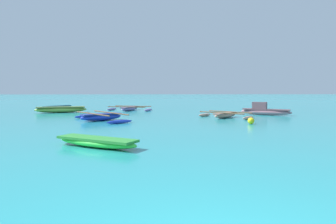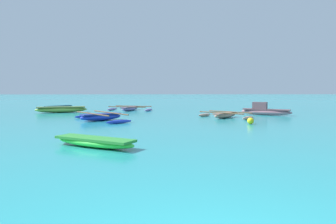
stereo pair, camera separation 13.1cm
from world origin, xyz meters
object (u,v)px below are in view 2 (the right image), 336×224
moored_boat_2 (94,142)px  moored_boat_6 (101,117)px  moored_boat_5 (58,107)px  moored_boat_4 (130,108)px  moored_boat_0 (265,111)px  moored_boat_3 (61,109)px  mooring_buoy_0 (250,121)px  moored_boat_1 (225,115)px

moored_boat_2 → moored_boat_6: bearing=129.4°
moored_boat_5 → moored_boat_2: bearing=-122.1°
moored_boat_2 → moored_boat_4: size_ratio=0.73×
moored_boat_0 → moored_boat_3: size_ratio=0.81×
moored_boat_0 → moored_boat_6: bearing=-130.0°
moored_boat_2 → moored_boat_3: moored_boat_3 is taller
mooring_buoy_0 → moored_boat_0: bearing=63.4°
moored_boat_0 → moored_boat_2: bearing=-97.0°
moored_boat_2 → moored_boat_6: 8.39m
moored_boat_0 → mooring_buoy_0: moored_boat_0 is taller
moored_boat_5 → moored_boat_6: size_ratio=0.62×
moored_boat_4 → moored_boat_0: bearing=-96.6°
moored_boat_3 → moored_boat_1: bearing=-38.4°
moored_boat_4 → moored_boat_6: (-0.95, -8.57, 0.04)m
moored_boat_0 → mooring_buoy_0: 6.28m
moored_boat_2 → moored_boat_6: moored_boat_6 is taller
moored_boat_0 → mooring_buoy_0: (-2.81, -5.61, -0.15)m
moored_boat_4 → mooring_buoy_0: moored_boat_4 is taller
moored_boat_4 → moored_boat_6: 8.62m
moored_boat_5 → moored_boat_6: (6.17, -11.26, 0.04)m
moored_boat_1 → moored_boat_5: moored_boat_1 is taller
moored_boat_3 → moored_boat_6: (4.34, -6.41, -0.04)m
moored_boat_4 → mooring_buoy_0: 13.01m
moored_boat_1 → moored_boat_0: bearing=-14.9°
moored_boat_3 → moored_boat_2: bearing=-84.8°
moored_boat_0 → moored_boat_4: size_ratio=0.80×
moored_boat_1 → moored_boat_6: size_ratio=0.77×
moored_boat_1 → moored_boat_4: moored_boat_1 is taller
moored_boat_0 → moored_boat_1: bearing=-115.8°
moored_boat_2 → moored_boat_5: moored_boat_5 is taller
moored_boat_3 → moored_boat_4: (5.29, 2.16, -0.08)m
moored_boat_4 → moored_boat_5: size_ratio=1.48×
moored_boat_2 → mooring_buoy_0: 9.26m
moored_boat_4 → moored_boat_3: bearing=132.4°
moored_boat_4 → moored_boat_6: moored_boat_6 is taller
moored_boat_1 → moored_boat_3: size_ratio=0.85×
moored_boat_3 → moored_boat_5: 5.18m
moored_boat_5 → mooring_buoy_0: size_ratio=7.93×
moored_boat_0 → moored_boat_5: 18.95m
moored_boat_2 → moored_boat_6: (-1.32, 8.29, 0.05)m
moored_boat_5 → moored_boat_1: bearing=-88.4°
moored_boat_0 → moored_boat_4: moored_boat_0 is taller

